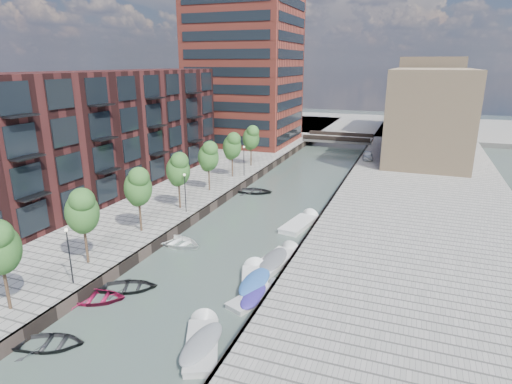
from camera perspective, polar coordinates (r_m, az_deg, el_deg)
The scene contains 31 objects.
water at distance 56.92m, azimuth 5.13°, elevation 0.58°, with size 300.00×300.00×0.00m, color #38473F.
quay_left at distance 74.55m, azimuth -22.61°, elevation 3.64°, with size 60.00×140.00×1.00m, color gray.
quay_right at distance 54.95m, azimuth 21.42°, elevation -0.60°, with size 20.00×140.00×1.00m, color gray.
quay_wall_left at distance 58.63m, azimuth -0.60°, elevation 1.64°, with size 0.25×140.00×1.00m, color #332823.
quay_wall_right at distance 55.55m, azimuth 11.21°, elevation 0.45°, with size 0.25×140.00×1.00m, color #332823.
far_closure at distance 114.68m, azimuth 13.37°, elevation 8.69°, with size 80.00×40.00×1.00m, color gray.
apartment_block at distance 55.42m, azimuth -18.20°, elevation 7.84°, with size 8.00×38.00×14.00m, color black.
tower at distance 83.83m, azimuth -1.44°, elevation 16.93°, with size 18.00×18.00×30.00m, color maroon.
tan_block_near at distance 75.16m, azimuth 22.05°, elevation 9.63°, with size 12.00×25.00×14.00m, color tan.
tan_block_far at distance 100.98m, azimuth 21.96°, elevation 11.76°, with size 12.00×20.00×16.00m, color tan.
bridge at distance 87.16m, azimuth 10.90°, elevation 6.98°, with size 13.00×6.00×1.30m.
tree_1 at distance 34.63m, azimuth -22.20°, elevation -2.23°, with size 2.50×2.50×5.95m.
tree_2 at distance 39.76m, azimuth -15.48°, elevation 0.80°, with size 2.50×2.50×5.95m.
tree_3 at distance 45.39m, azimuth -10.35°, elevation 3.10°, with size 2.50×2.50×5.95m.
tree_4 at distance 51.35m, azimuth -6.37°, elevation 4.86°, with size 2.50×2.50×5.95m.
tree_5 at distance 57.55m, azimuth -3.22°, elevation 6.24°, with size 2.50×2.50×5.95m.
tree_6 at distance 63.92m, azimuth -0.68°, elevation 7.33°, with size 2.50×2.50×5.95m.
lamp_0 at distance 32.39m, azimuth -23.69°, elevation -7.11°, with size 0.24×0.24×4.12m.
lamp_1 at distance 44.37m, azimuth -9.44°, elevation 0.43°, with size 0.24×0.24×4.12m.
lamp_2 at distance 58.31m, azimuth -1.62°, elevation 4.60°, with size 0.24×0.24×4.12m.
sloop_0 at distance 33.37m, azimuth -16.54°, elevation -12.34°, with size 2.99×4.18×0.87m, color black.
sloop_1 at distance 29.17m, azimuth -25.73°, elevation -18.03°, with size 2.90×4.07×0.84m, color #232426.
sloop_2 at distance 32.74m, azimuth -20.68°, elevation -13.37°, with size 3.09×4.33×0.90m, color maroon.
sloop_3 at distance 39.88m, azimuth -10.50°, elevation -6.92°, with size 3.55×4.97×1.03m, color white.
sloop_4 at distance 54.41m, azimuth -0.21°, elevation -0.12°, with size 3.32×4.65×0.96m, color black.
motorboat_0 at distance 32.68m, azimuth -0.15°, elevation -11.78°, with size 3.75×5.87×1.85m.
motorboat_1 at distance 26.75m, azimuth -7.17°, elevation -19.16°, with size 3.82×5.53×1.75m.
motorboat_2 at distance 44.12m, azimuth 6.09°, elevation -4.19°, with size 2.91×6.00×1.92m.
motorboat_3 at distance 30.86m, azimuth 0.28°, elevation -13.73°, with size 3.16×4.73×1.50m.
motorboat_4 at distance 35.86m, azimuth 2.80°, elevation -9.05°, with size 3.04×5.96×1.90m.
car at distance 71.08m, azimuth 14.68°, elevation 4.76°, with size 1.57×3.90×1.33m, color silver.
Camera 1 is at (14.40, -12.73, 15.88)m, focal length 30.00 mm.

